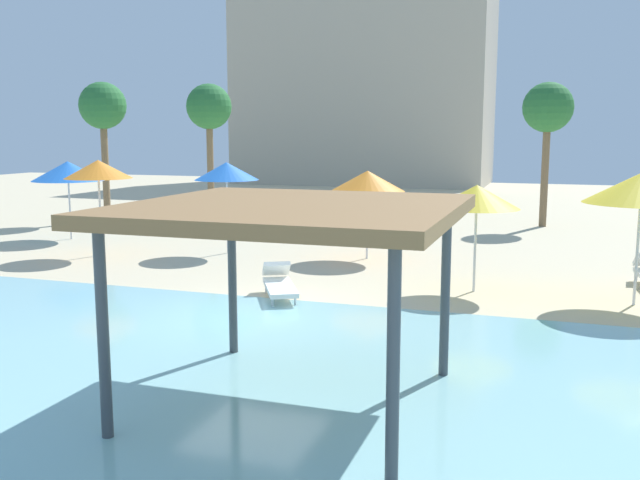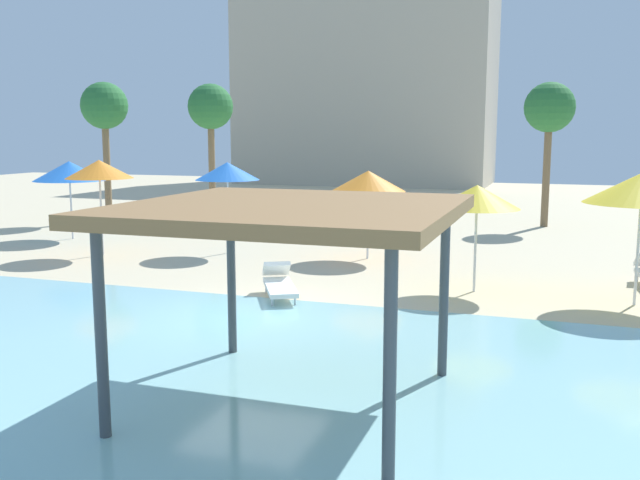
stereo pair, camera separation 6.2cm
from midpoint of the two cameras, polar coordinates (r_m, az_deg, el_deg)
ground_plane at (r=14.02m, az=-5.28°, el=-6.30°), size 80.00×80.00×0.00m
lagoon_water at (r=9.71m, az=-18.41°, el=-13.53°), size 44.00×13.50×0.04m
shade_pavilion at (r=9.07m, az=-2.13°, el=1.93°), size 4.15×4.15×2.72m
beach_umbrella_orange_1 at (r=21.65m, az=-17.39°, el=5.49°), size 1.96×1.96×2.83m
beach_umbrella_orange_2 at (r=20.15m, az=4.02°, el=4.79°), size 2.14×2.14×2.55m
beach_umbrella_yellow_3 at (r=16.26m, az=12.72°, el=3.43°), size 1.94×1.94×2.45m
beach_umbrella_blue_4 at (r=21.22m, az=-7.44°, el=5.55°), size 1.92×1.92×2.74m
beach_umbrella_blue_5 at (r=25.39m, az=-19.60°, el=5.29°), size 2.40×2.40×2.66m
lounge_chair_3 at (r=15.58m, az=-3.22°, el=-3.49°), size 1.43×1.95×0.74m
palm_tree_0 at (r=30.36m, az=-8.81°, el=10.42°), size 1.90×1.90×5.64m
palm_tree_2 at (r=28.44m, az=18.17°, el=9.97°), size 1.90×1.90×5.51m
palm_tree_3 at (r=30.35m, az=-17.03°, el=10.16°), size 1.90×1.90×5.65m
hotel_block_0 at (r=51.32m, az=3.89°, el=12.85°), size 17.47×8.55×14.66m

